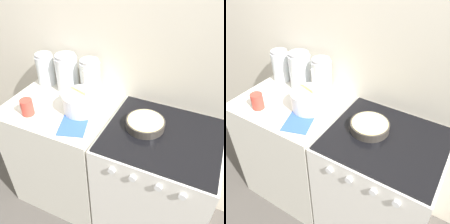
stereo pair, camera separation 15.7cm
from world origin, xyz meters
TOP-DOWN VIEW (x-y plane):
  - wall_back at (0.00, 0.64)m, footprint 4.45×0.05m
  - countertop_cabinet at (-0.36, 0.31)m, footprint 0.72×0.62m
  - stove at (0.37, 0.31)m, footprint 0.71×0.63m
  - mixing_bowl at (-0.19, 0.31)m, footprint 0.24×0.24m
  - baking_pan at (0.25, 0.33)m, footprint 0.24×0.24m
  - storage_jar_left at (-0.61, 0.52)m, footprint 0.14×0.14m
  - storage_jar_middle at (-0.42, 0.52)m, footprint 0.16×0.16m
  - storage_jar_right at (-0.23, 0.52)m, footprint 0.14×0.14m
  - tin_can at (-0.49, 0.13)m, footprint 0.08×0.08m
  - recipe_page at (-0.17, 0.18)m, footprint 0.24×0.30m

SIDE VIEW (x-z plane):
  - stove at x=0.37m, z-range 0.00..0.92m
  - countertop_cabinet at x=-0.36m, z-range 0.00..0.92m
  - recipe_page at x=-0.17m, z-range 0.92..0.92m
  - baking_pan at x=0.25m, z-range 0.92..0.97m
  - tin_can at x=-0.49m, z-range 0.92..1.03m
  - mixing_bowl at x=-0.19m, z-range 0.84..1.14m
  - storage_jar_left at x=-0.61m, z-range 0.90..1.14m
  - storage_jar_middle at x=-0.42m, z-range 0.90..1.17m
  - storage_jar_right at x=-0.23m, z-range 0.90..1.17m
  - wall_back at x=0.00m, z-range 0.00..2.40m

